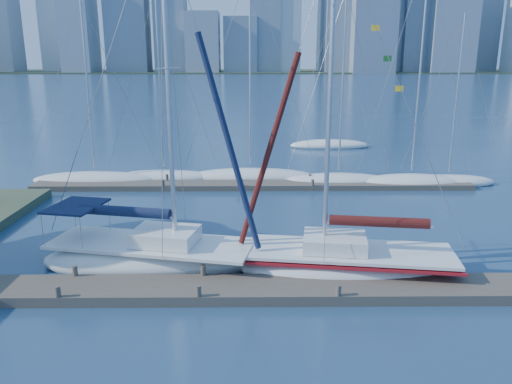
{
  "coord_description": "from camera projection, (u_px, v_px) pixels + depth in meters",
  "views": [
    {
      "loc": [
        1.9,
        -17.15,
        8.62
      ],
      "look_at": [
        2.1,
        4.0,
        2.93
      ],
      "focal_mm": 35.0,
      "sensor_mm": 36.0,
      "label": 1
    }
  ],
  "objects": [
    {
      "name": "ground",
      "position": [
        201.0,
        295.0,
        18.78
      ],
      "size": [
        700.0,
        700.0,
        0.0
      ],
      "primitive_type": "plane",
      "color": "#172A49",
      "rests_on": "ground"
    },
    {
      "name": "near_dock",
      "position": [
        201.0,
        290.0,
        18.73
      ],
      "size": [
        26.0,
        2.0,
        0.4
      ],
      "primitive_type": "cube",
      "color": "#4C4237",
      "rests_on": "ground"
    },
    {
      "name": "far_dock",
      "position": [
        253.0,
        185.0,
        34.2
      ],
      "size": [
        30.0,
        1.8,
        0.36
      ],
      "primitive_type": "cube",
      "color": "#4C4237",
      "rests_on": "ground"
    },
    {
      "name": "far_shore",
      "position": [
        248.0,
        72.0,
        327.79
      ],
      "size": [
        800.0,
        100.0,
        1.5
      ],
      "primitive_type": "cube",
      "color": "#38472D",
      "rests_on": "ground"
    },
    {
      "name": "sailboat_navy",
      "position": [
        151.0,
        242.0,
        21.09
      ],
      "size": [
        9.71,
        4.88,
        14.76
      ],
      "rotation": [
        0.0,
        0.0,
        -0.21
      ],
      "color": "silver",
      "rests_on": "ground"
    },
    {
      "name": "sailboat_maroon",
      "position": [
        349.0,
        251.0,
        20.34
      ],
      "size": [
        9.31,
        4.19,
        13.67
      ],
      "rotation": [
        0.0,
        0.0,
        -0.14
      ],
      "color": "silver",
      "rests_on": "ground"
    },
    {
      "name": "bg_boat_0",
      "position": [
        96.0,
        179.0,
        35.53
      ],
      "size": [
        9.21,
        3.84,
        12.65
      ],
      "rotation": [
        0.0,
        0.0,
        0.16
      ],
      "color": "silver",
      "rests_on": "ground"
    },
    {
      "name": "bg_boat_1",
      "position": [
        164.0,
        177.0,
        36.25
      ],
      "size": [
        8.07,
        3.45,
        13.47
      ],
      "rotation": [
        0.0,
        0.0,
        0.16
      ],
      "color": "silver",
      "rests_on": "ground"
    },
    {
      "name": "bg_boat_2",
      "position": [
        250.0,
        176.0,
        36.45
      ],
      "size": [
        9.54,
        2.58,
        15.03
      ],
      "rotation": [
        0.0,
        0.0,
        -0.01
      ],
      "color": "silver",
      "rests_on": "ground"
    },
    {
      "name": "bg_boat_3",
      "position": [
        338.0,
        180.0,
        35.24
      ],
      "size": [
        7.86,
        3.65,
        13.32
      ],
      "rotation": [
        0.0,
        0.0,
        0.19
      ],
      "color": "silver",
      "rests_on": "ground"
    },
    {
      "name": "bg_boat_4",
      "position": [
        411.0,
        181.0,
        34.79
      ],
      "size": [
        7.55,
        3.37,
        16.16
      ],
      "rotation": [
        0.0,
        0.0,
        -0.13
      ],
      "color": "silver",
      "rests_on": "ground"
    },
    {
      "name": "bg_boat_5",
      "position": [
        448.0,
        181.0,
        35.14
      ],
      "size": [
        6.87,
        4.56,
        11.77
      ],
      "rotation": [
        0.0,
        0.0,
        -0.42
      ],
      "color": "silver",
      "rests_on": "ground"
    },
    {
      "name": "bg_boat_7",
      "position": [
        330.0,
        145.0,
        49.65
      ],
      "size": [
        8.2,
        4.26,
        13.49
      ],
      "rotation": [
        0.0,
        0.0,
        -0.25
      ],
      "color": "silver",
      "rests_on": "ground"
    },
    {
      "name": "skyline",
      "position": [
        289.0,
        13.0,
        290.33
      ],
      "size": [
        503.03,
        51.31,
        106.34
      ],
      "color": "gray",
      "rests_on": "ground"
    }
  ]
}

